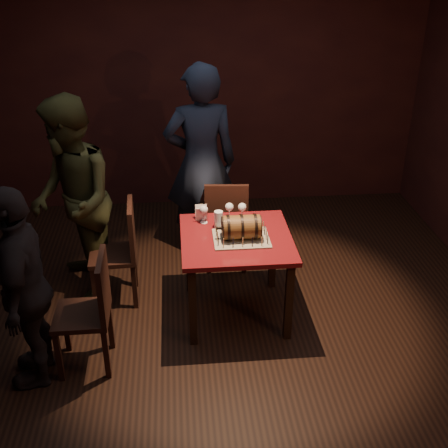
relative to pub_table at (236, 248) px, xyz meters
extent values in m
plane|color=black|center=(-0.15, -0.20, -0.64)|extent=(5.00, 5.00, 0.00)
cube|color=black|center=(-0.15, 2.30, 0.76)|extent=(5.00, 0.04, 2.80)
cube|color=#500D12|center=(0.00, 0.00, 0.09)|extent=(0.90, 0.90, 0.04)
cube|color=black|center=(-0.38, -0.38, -0.29)|extent=(0.06, 0.06, 0.71)
cube|color=black|center=(0.38, -0.38, -0.29)|extent=(0.06, 0.06, 0.71)
cube|color=black|center=(-0.38, 0.38, -0.29)|extent=(0.06, 0.06, 0.71)
cube|color=black|center=(0.38, 0.38, -0.29)|extent=(0.06, 0.06, 0.71)
cube|color=gray|center=(0.04, -0.04, 0.12)|extent=(0.45, 0.35, 0.01)
cylinder|color=brown|center=(0.04, -0.04, 0.22)|extent=(0.29, 0.19, 0.19)
cylinder|color=black|center=(-0.07, -0.04, 0.22)|extent=(0.02, 0.21, 0.21)
cylinder|color=black|center=(0.04, -0.04, 0.22)|extent=(0.02, 0.21, 0.21)
cylinder|color=black|center=(0.14, -0.04, 0.22)|extent=(0.02, 0.21, 0.21)
cylinder|color=black|center=(-0.11, -0.04, 0.22)|extent=(0.01, 0.19, 0.19)
cylinder|color=black|center=(0.19, -0.04, 0.22)|extent=(0.01, 0.19, 0.19)
cylinder|color=black|center=(-0.14, -0.04, 0.22)|extent=(0.04, 0.02, 0.02)
sphere|color=black|center=(-0.16, -0.04, 0.22)|extent=(0.03, 0.03, 0.03)
cylinder|color=#E4C988|center=(-0.12, -0.19, 0.16)|extent=(0.01, 0.01, 0.08)
cylinder|color=black|center=(-0.12, -0.19, 0.21)|extent=(0.00, 0.00, 0.01)
cylinder|color=black|center=(-0.05, -0.19, 0.16)|extent=(0.01, 0.01, 0.08)
cylinder|color=black|center=(-0.05, -0.19, 0.21)|extent=(0.00, 0.00, 0.01)
cylinder|color=#E4C988|center=(0.03, -0.19, 0.16)|extent=(0.01, 0.01, 0.08)
cylinder|color=black|center=(0.03, -0.19, 0.21)|extent=(0.00, 0.00, 0.01)
cylinder|color=black|center=(0.11, -0.19, 0.16)|extent=(0.01, 0.01, 0.08)
cylinder|color=black|center=(0.11, -0.19, 0.21)|extent=(0.00, 0.00, 0.01)
cylinder|color=#E4C988|center=(0.18, -0.19, 0.16)|extent=(0.01, 0.01, 0.08)
cylinder|color=black|center=(0.18, -0.19, 0.21)|extent=(0.00, 0.00, 0.01)
cylinder|color=black|center=(0.23, -0.16, 0.16)|extent=(0.01, 0.01, 0.08)
cylinder|color=black|center=(0.23, -0.16, 0.21)|extent=(0.00, 0.00, 0.01)
cylinder|color=#E4C988|center=(0.23, -0.09, 0.16)|extent=(0.01, 0.01, 0.08)
cylinder|color=black|center=(0.23, -0.09, 0.21)|extent=(0.00, 0.00, 0.01)
cylinder|color=black|center=(0.23, -0.01, 0.16)|extent=(0.01, 0.01, 0.08)
cylinder|color=black|center=(0.23, -0.01, 0.21)|extent=(0.00, 0.00, 0.01)
cylinder|color=#E4C988|center=(0.23, 0.07, 0.16)|extent=(0.01, 0.01, 0.08)
cylinder|color=black|center=(0.23, 0.07, 0.21)|extent=(0.00, 0.00, 0.01)
cylinder|color=black|center=(0.19, 0.10, 0.16)|extent=(0.01, 0.01, 0.08)
cylinder|color=black|center=(0.19, 0.10, 0.21)|extent=(0.00, 0.00, 0.01)
cylinder|color=#E4C988|center=(0.12, 0.10, 0.16)|extent=(0.01, 0.01, 0.08)
cylinder|color=black|center=(0.12, 0.10, 0.21)|extent=(0.00, 0.00, 0.01)
cylinder|color=black|center=(0.04, 0.10, 0.16)|extent=(0.01, 0.01, 0.08)
cylinder|color=black|center=(0.04, 0.10, 0.21)|extent=(0.00, 0.00, 0.01)
cylinder|color=#E4C988|center=(-0.03, 0.10, 0.16)|extent=(0.01, 0.01, 0.08)
cylinder|color=black|center=(-0.03, 0.10, 0.21)|extent=(0.00, 0.00, 0.01)
cylinder|color=black|center=(-0.11, 0.10, 0.16)|extent=(0.01, 0.01, 0.08)
cylinder|color=black|center=(-0.11, 0.10, 0.21)|extent=(0.00, 0.00, 0.01)
cylinder|color=#E4C988|center=(-0.16, 0.08, 0.16)|extent=(0.01, 0.01, 0.08)
cylinder|color=black|center=(-0.16, 0.08, 0.21)|extent=(0.00, 0.00, 0.01)
cylinder|color=black|center=(-0.16, 0.00, 0.16)|extent=(0.01, 0.01, 0.08)
cylinder|color=black|center=(-0.16, 0.00, 0.21)|extent=(0.00, 0.00, 0.01)
cylinder|color=#E4C988|center=(-0.16, -0.07, 0.16)|extent=(0.01, 0.01, 0.08)
cylinder|color=black|center=(-0.16, -0.07, 0.21)|extent=(0.00, 0.00, 0.01)
cylinder|color=black|center=(-0.16, -0.15, 0.16)|extent=(0.01, 0.01, 0.08)
cylinder|color=black|center=(-0.16, -0.15, 0.21)|extent=(0.00, 0.00, 0.01)
cylinder|color=silver|center=(-0.25, 0.27, 0.11)|extent=(0.06, 0.06, 0.01)
cylinder|color=silver|center=(-0.25, 0.27, 0.16)|extent=(0.01, 0.01, 0.09)
sphere|color=silver|center=(-0.25, 0.27, 0.23)|extent=(0.07, 0.07, 0.07)
sphere|color=#591114|center=(-0.25, 0.27, 0.23)|extent=(0.05, 0.05, 0.05)
cylinder|color=silver|center=(-0.03, 0.30, 0.11)|extent=(0.06, 0.06, 0.01)
cylinder|color=silver|center=(-0.03, 0.30, 0.16)|extent=(0.01, 0.01, 0.09)
sphere|color=silver|center=(-0.03, 0.30, 0.23)|extent=(0.07, 0.07, 0.07)
cylinder|color=silver|center=(0.08, 0.29, 0.11)|extent=(0.06, 0.06, 0.01)
cylinder|color=silver|center=(0.08, 0.29, 0.16)|extent=(0.01, 0.01, 0.09)
sphere|color=silver|center=(0.08, 0.29, 0.23)|extent=(0.07, 0.07, 0.07)
sphere|color=#BF594C|center=(0.08, 0.29, 0.23)|extent=(0.05, 0.05, 0.05)
cylinder|color=silver|center=(-0.13, 0.17, 0.18)|extent=(0.07, 0.07, 0.15)
cylinder|color=#9E5414|center=(-0.13, 0.17, 0.17)|extent=(0.06, 0.06, 0.11)
cylinder|color=white|center=(-0.13, 0.17, 0.23)|extent=(0.06, 0.06, 0.02)
cube|color=black|center=(-0.01, 0.82, -0.19)|extent=(0.43, 0.43, 0.04)
cube|color=black|center=(0.18, 0.97, -0.43)|extent=(0.04, 0.04, 0.43)
cube|color=black|center=(-0.16, 1.00, -0.43)|extent=(0.04, 0.04, 0.43)
cube|color=black|center=(0.15, 0.63, -0.43)|extent=(0.04, 0.04, 0.43)
cube|color=black|center=(-0.19, 0.66, -0.43)|extent=(0.04, 0.04, 0.43)
cube|color=black|center=(-0.02, 0.64, 0.06)|extent=(0.40, 0.07, 0.46)
cube|color=black|center=(-1.04, 0.31, -0.19)|extent=(0.42, 0.42, 0.04)
cube|color=black|center=(-1.22, 0.47, -0.43)|extent=(0.04, 0.04, 0.43)
cube|color=black|center=(-1.21, 0.13, -0.43)|extent=(0.04, 0.04, 0.43)
cube|color=black|center=(-0.88, 0.49, -0.43)|extent=(0.04, 0.04, 0.43)
cube|color=black|center=(-0.87, 0.15, -0.43)|extent=(0.04, 0.04, 0.43)
cube|color=black|center=(-0.87, 0.32, 0.06)|extent=(0.06, 0.40, 0.46)
cube|color=black|center=(-1.20, -0.54, -0.19)|extent=(0.40, 0.40, 0.04)
cube|color=black|center=(-1.37, -0.37, -0.43)|extent=(0.04, 0.04, 0.43)
cube|color=black|center=(-1.37, -0.71, -0.43)|extent=(0.04, 0.04, 0.43)
cube|color=black|center=(-1.03, -0.37, -0.43)|extent=(0.04, 0.04, 0.43)
cube|color=black|center=(-1.03, -0.71, -0.43)|extent=(0.04, 0.04, 0.43)
cube|color=black|center=(-1.02, -0.54, 0.06)|extent=(0.04, 0.40, 0.46)
imported|color=black|center=(-0.23, 1.09, 0.33)|extent=(0.74, 0.52, 1.93)
imported|color=#39391C|center=(-1.36, 0.47, 0.27)|extent=(0.91, 1.04, 1.81)
imported|color=black|center=(-1.54, -0.62, 0.13)|extent=(0.41, 0.91, 1.53)
camera|label=1|loc=(-0.46, -3.96, 2.32)|focal=45.00mm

